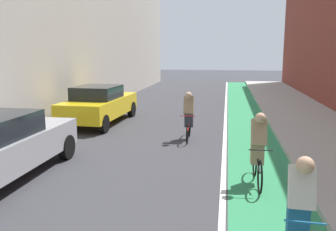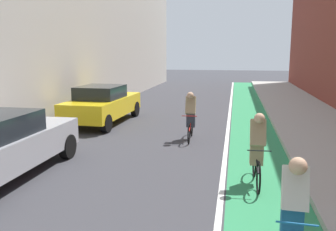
{
  "view_description": "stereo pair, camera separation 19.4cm",
  "coord_description": "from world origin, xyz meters",
  "px_view_note": "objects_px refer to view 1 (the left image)",
  "views": [
    {
      "loc": [
        2.21,
        4.3,
        2.88
      ],
      "look_at": [
        0.79,
        12.99,
        1.3
      ],
      "focal_mm": 38.48,
      "sensor_mm": 36.0,
      "label": 1
    },
    {
      "loc": [
        2.4,
        4.33,
        2.88
      ],
      "look_at": [
        0.79,
        12.99,
        1.3
      ],
      "focal_mm": 38.48,
      "sensor_mm": 36.0,
      "label": 2
    }
  ],
  "objects_px": {
    "cyclist_far": "(189,116)",
    "parked_sedan_yellow_cab": "(99,104)",
    "cyclist_trailing": "(258,148)",
    "cyclist_mid": "(300,209)"
  },
  "relations": [
    {
      "from": "cyclist_far",
      "to": "parked_sedan_yellow_cab",
      "type": "bearing_deg",
      "value": 150.5
    },
    {
      "from": "parked_sedan_yellow_cab",
      "to": "cyclist_trailing",
      "type": "relative_size",
      "value": 2.62
    },
    {
      "from": "cyclist_mid",
      "to": "cyclist_trailing",
      "type": "relative_size",
      "value": 0.99
    },
    {
      "from": "parked_sedan_yellow_cab",
      "to": "cyclist_trailing",
      "type": "bearing_deg",
      "value": -45.94
    },
    {
      "from": "cyclist_mid",
      "to": "cyclist_far",
      "type": "relative_size",
      "value": 1.01
    },
    {
      "from": "cyclist_mid",
      "to": "cyclist_far",
      "type": "xyz_separation_m",
      "value": [
        -2.19,
        6.9,
        -0.04
      ]
    },
    {
      "from": "parked_sedan_yellow_cab",
      "to": "cyclist_trailing",
      "type": "distance_m",
      "value": 8.29
    },
    {
      "from": "parked_sedan_yellow_cab",
      "to": "cyclist_trailing",
      "type": "height_order",
      "value": "cyclist_trailing"
    },
    {
      "from": "parked_sedan_yellow_cab",
      "to": "cyclist_far",
      "type": "relative_size",
      "value": 2.67
    },
    {
      "from": "cyclist_far",
      "to": "cyclist_mid",
      "type": "bearing_deg",
      "value": -72.38
    }
  ]
}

